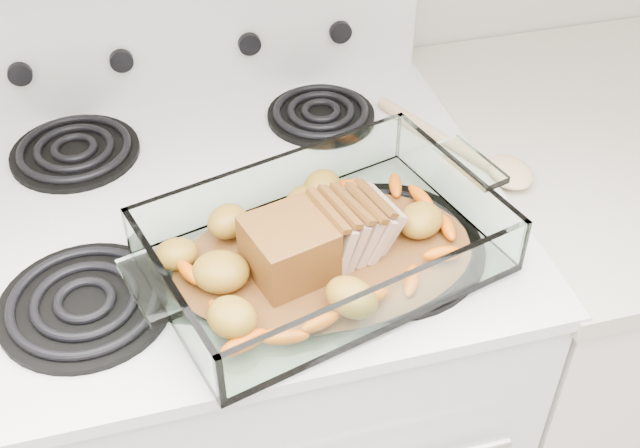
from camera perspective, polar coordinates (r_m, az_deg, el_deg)
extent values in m
cube|color=white|center=(1.47, -5.59, -12.61)|extent=(0.76, 0.65, 0.92)
cube|color=white|center=(1.13, -7.10, 1.36)|extent=(0.78, 0.67, 0.02)
cube|color=white|center=(1.32, -9.69, 12.67)|extent=(0.76, 0.06, 0.18)
cylinder|color=black|center=(1.01, -16.31, -5.54)|extent=(0.21, 0.21, 0.01)
cylinder|color=black|center=(1.04, 4.69, -1.75)|extent=(0.25, 0.25, 0.01)
cylinder|color=black|center=(1.25, -17.01, 4.88)|extent=(0.19, 0.19, 0.01)
cylinder|color=black|center=(1.28, 0.06, 7.73)|extent=(0.17, 0.17, 0.01)
cylinder|color=black|center=(1.30, -20.56, 10.04)|extent=(0.04, 0.02, 0.04)
cylinder|color=black|center=(1.29, -13.95, 11.29)|extent=(0.04, 0.02, 0.04)
cylinder|color=black|center=(1.31, -5.07, 12.72)|extent=(0.04, 0.02, 0.04)
cylinder|color=black|center=(1.34, 1.41, 13.56)|extent=(0.04, 0.02, 0.04)
cube|color=white|center=(1.66, 17.72, -7.42)|extent=(0.55, 0.65, 0.90)
cube|color=beige|center=(1.37, 21.67, 5.65)|extent=(0.58, 0.68, 0.03)
cube|color=white|center=(1.01, 0.30, -2.60)|extent=(0.41, 0.27, 0.01)
cube|color=white|center=(0.89, 2.57, -6.46)|extent=(0.41, 0.01, 0.07)
cube|color=white|center=(1.08, -1.56, 3.61)|extent=(0.41, 0.01, 0.07)
cube|color=white|center=(0.96, -11.43, -3.05)|extent=(0.01, 0.27, 0.07)
cube|color=white|center=(1.04, 11.13, 1.03)|extent=(0.01, 0.27, 0.07)
cylinder|color=#593416|center=(1.00, 0.30, -2.35)|extent=(0.24, 0.24, 0.00)
cube|color=brown|center=(0.97, -2.51, -1.34)|extent=(0.09, 0.09, 0.08)
cube|color=tan|center=(0.98, 0.56, -0.88)|extent=(0.03, 0.09, 0.07)
cube|color=tan|center=(0.99, 1.56, -0.75)|extent=(0.04, 0.09, 0.07)
cube|color=tan|center=(0.99, 2.56, -0.63)|extent=(0.04, 0.09, 0.07)
cube|color=tan|center=(1.00, 3.54, -0.50)|extent=(0.04, 0.08, 0.06)
cube|color=tan|center=(1.00, 4.51, -0.38)|extent=(0.04, 0.08, 0.06)
ellipsoid|color=#FF5E0A|center=(0.93, -6.49, -6.45)|extent=(0.05, 0.02, 0.02)
ellipsoid|color=#FF5E0A|center=(0.98, 7.36, -3.74)|extent=(0.05, 0.02, 0.02)
ellipsoid|color=#FF5E0A|center=(1.05, 7.56, 0.03)|extent=(0.05, 0.02, 0.02)
ellipsoid|color=#FF5E0A|center=(1.01, -8.12, -2.08)|extent=(0.05, 0.02, 0.02)
ellipsoid|color=olive|center=(1.03, -8.48, -0.34)|extent=(0.06, 0.05, 0.04)
ellipsoid|color=olive|center=(1.05, 0.13, 1.51)|extent=(0.06, 0.05, 0.04)
ellipsoid|color=olive|center=(1.01, 6.87, -1.11)|extent=(0.06, 0.05, 0.04)
cylinder|color=#DBB37F|center=(1.24, 8.07, 6.36)|extent=(0.11, 0.22, 0.02)
ellipsoid|color=#DBB37F|center=(1.18, 13.34, 3.62)|extent=(0.06, 0.08, 0.02)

